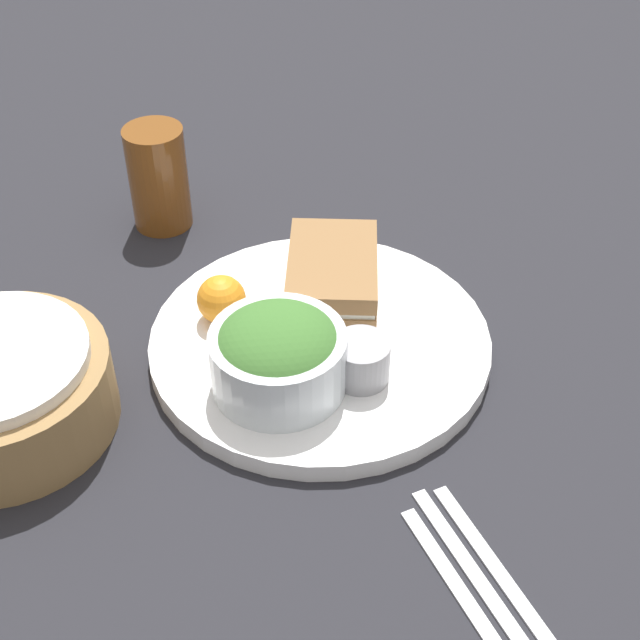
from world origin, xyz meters
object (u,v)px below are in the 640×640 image
object	(u,v)px
sandwich	(332,275)
salad_bowl	(278,354)
plate	(320,343)
drink_glass	(158,178)
spoon	(460,590)
fork	(500,573)
knife	(480,581)
dressing_cup	(361,360)

from	to	relation	value
sandwich	salad_bowl	size ratio (longest dim) A/B	1.20
plate	sandwich	size ratio (longest dim) A/B	2.24
sandwich	drink_glass	distance (m)	0.25
drink_glass	spoon	bearing A→B (deg)	-157.14
plate	sandwich	bearing A→B (deg)	-17.95
plate	drink_glass	bearing A→B (deg)	31.92
fork	salad_bowl	bearing A→B (deg)	-161.94
knife	spoon	xyz separation A→B (m)	(-0.01, 0.02, 0.00)
dressing_cup	drink_glass	bearing A→B (deg)	30.69
plate	knife	distance (m)	0.29
plate	dressing_cup	size ratio (longest dim) A/B	6.22
plate	knife	xyz separation A→B (m)	(-0.28, -0.09, -0.01)
plate	dressing_cup	xyz separation A→B (m)	(-0.06, -0.03, 0.03)
fork	dressing_cup	bearing A→B (deg)	-177.89
knife	fork	bearing A→B (deg)	90.00
salad_bowl	dressing_cup	xyz separation A→B (m)	(-0.00, -0.08, -0.02)
salad_bowl	drink_glass	distance (m)	0.33
dressing_cup	knife	world-z (taller)	dressing_cup
sandwich	dressing_cup	bearing A→B (deg)	-176.33
plate	spoon	world-z (taller)	plate
sandwich	drink_glass	world-z (taller)	drink_glass
knife	sandwich	bearing A→B (deg)	173.43
fork	knife	distance (m)	0.02
salad_bowl	fork	world-z (taller)	salad_bowl
dressing_cup	spoon	world-z (taller)	dressing_cup
knife	drink_glass	bearing A→B (deg)	-172.73
salad_bowl	knife	bearing A→B (deg)	-148.42
dressing_cup	knife	distance (m)	0.23
plate	knife	world-z (taller)	plate
salad_bowl	spoon	distance (m)	0.26
plate	sandwich	xyz separation A→B (m)	(0.07, -0.02, 0.03)
dressing_cup	drink_glass	size ratio (longest dim) A/B	0.44
fork	knife	xyz separation A→B (m)	(-0.01, 0.02, 0.00)
drink_glass	dressing_cup	bearing A→B (deg)	-149.31
sandwich	dressing_cup	size ratio (longest dim) A/B	2.78
plate	sandwich	distance (m)	0.08
sandwich	dressing_cup	world-z (taller)	sandwich
salad_bowl	fork	distance (m)	0.27
dressing_cup	spoon	distance (m)	0.23
salad_bowl	spoon	world-z (taller)	salad_bowl
dressing_cup	knife	xyz separation A→B (m)	(-0.22, -0.06, -0.04)
sandwich	spoon	distance (m)	0.36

